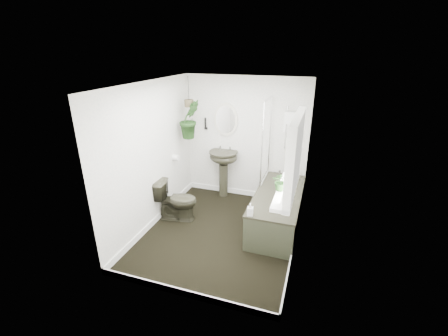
% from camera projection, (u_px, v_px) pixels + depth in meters
% --- Properties ---
extents(floor, '(2.30, 2.80, 0.02)m').
position_uv_depth(floor, '(221.00, 233.00, 4.79)').
color(floor, black).
rests_on(floor, ground).
extents(ceiling, '(2.30, 2.80, 0.02)m').
position_uv_depth(ceiling, '(220.00, 83.00, 3.92)').
color(ceiling, white).
rests_on(ceiling, ground).
extents(wall_back, '(2.30, 0.02, 2.30)m').
position_uv_depth(wall_back, '(245.00, 139.00, 5.59)').
color(wall_back, white).
rests_on(wall_back, ground).
extents(wall_front, '(2.30, 0.02, 2.30)m').
position_uv_depth(wall_front, '(177.00, 212.00, 3.11)').
color(wall_front, white).
rests_on(wall_front, ground).
extents(wall_left, '(0.02, 2.80, 2.30)m').
position_uv_depth(wall_left, '(151.00, 157.00, 4.69)').
color(wall_left, white).
rests_on(wall_left, ground).
extents(wall_right, '(0.02, 2.80, 2.30)m').
position_uv_depth(wall_right, '(302.00, 175.00, 4.01)').
color(wall_right, white).
rests_on(wall_right, ground).
extents(skirting, '(2.30, 2.80, 0.10)m').
position_uv_depth(skirting, '(221.00, 229.00, 4.76)').
color(skirting, white).
rests_on(skirting, floor).
extents(bathtub, '(0.72, 1.72, 0.58)m').
position_uv_depth(bathtub, '(277.00, 209.00, 4.88)').
color(bathtub, '#27261C').
rests_on(bathtub, floor).
extents(bath_screen, '(0.04, 0.72, 1.40)m').
position_uv_depth(bath_screen, '(266.00, 141.00, 5.03)').
color(bath_screen, silver).
rests_on(bath_screen, bathtub).
extents(shower_box, '(0.20, 0.10, 0.35)m').
position_uv_depth(shower_box, '(290.00, 122.00, 5.14)').
color(shower_box, white).
rests_on(shower_box, wall_back).
extents(oval_mirror, '(0.46, 0.03, 0.62)m').
position_uv_depth(oval_mirror, '(226.00, 120.00, 5.53)').
color(oval_mirror, beige).
rests_on(oval_mirror, wall_back).
extents(wall_sconce, '(0.04, 0.04, 0.22)m').
position_uv_depth(wall_sconce, '(205.00, 123.00, 5.68)').
color(wall_sconce, black).
rests_on(wall_sconce, wall_back).
extents(toilet_roll_holder, '(0.11, 0.11, 0.11)m').
position_uv_depth(toilet_roll_holder, '(176.00, 158.00, 5.38)').
color(toilet_roll_holder, white).
rests_on(toilet_roll_holder, wall_left).
extents(window_recess, '(0.08, 1.00, 0.90)m').
position_uv_depth(window_recess, '(295.00, 156.00, 3.23)').
color(window_recess, white).
rests_on(window_recess, wall_right).
extents(window_sill, '(0.18, 1.00, 0.04)m').
position_uv_depth(window_sill, '(285.00, 190.00, 3.41)').
color(window_sill, white).
rests_on(window_sill, wall_right).
extents(window_blinds, '(0.01, 0.86, 0.76)m').
position_uv_depth(window_blinds, '(291.00, 156.00, 3.24)').
color(window_blinds, white).
rests_on(window_blinds, wall_right).
extents(toilet, '(0.74, 0.51, 0.69)m').
position_uv_depth(toilet, '(177.00, 200.00, 5.05)').
color(toilet, '#27261C').
rests_on(toilet, floor).
extents(pedestal_sink, '(0.63, 0.57, 0.93)m').
position_uv_depth(pedestal_sink, '(223.00, 174.00, 5.81)').
color(pedestal_sink, '#27261C').
rests_on(pedestal_sink, floor).
extents(sill_plant, '(0.21, 0.19, 0.21)m').
position_uv_depth(sill_plant, '(281.00, 181.00, 3.33)').
color(sill_plant, black).
rests_on(sill_plant, window_sill).
extents(hanging_plant, '(0.48, 0.48, 0.69)m').
position_uv_depth(hanging_plant, '(190.00, 119.00, 5.30)').
color(hanging_plant, black).
rests_on(hanging_plant, ceiling).
extents(soap_bottle, '(0.09, 0.09, 0.18)m').
position_uv_depth(soap_bottle, '(250.00, 209.00, 4.12)').
color(soap_bottle, black).
rests_on(soap_bottle, bathtub).
extents(hanging_pot, '(0.16, 0.16, 0.12)m').
position_uv_depth(hanging_pot, '(189.00, 103.00, 5.19)').
color(hanging_pot, '#483F29').
rests_on(hanging_pot, ceiling).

